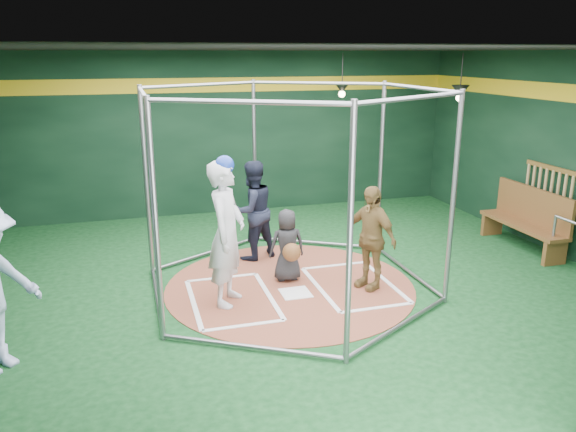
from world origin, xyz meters
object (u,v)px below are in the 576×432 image
object	(u,v)px
visitor_leopard	(370,237)
batter_figure	(227,232)
umpire	(252,210)
dugout_bench	(527,218)

from	to	relation	value
visitor_leopard	batter_figure	bearing A→B (deg)	-116.71
umpire	dugout_bench	world-z (taller)	umpire
umpire	dugout_bench	size ratio (longest dim) A/B	0.89
batter_figure	dugout_bench	distance (m)	5.72
umpire	dugout_bench	xyz separation A→B (m)	(4.91, -0.87, -0.29)
batter_figure	visitor_leopard	distance (m)	2.17
visitor_leopard	umpire	world-z (taller)	umpire
batter_figure	visitor_leopard	size ratio (longest dim) A/B	1.34
batter_figure	dugout_bench	bearing A→B (deg)	8.10
visitor_leopard	umpire	distance (m)	2.24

